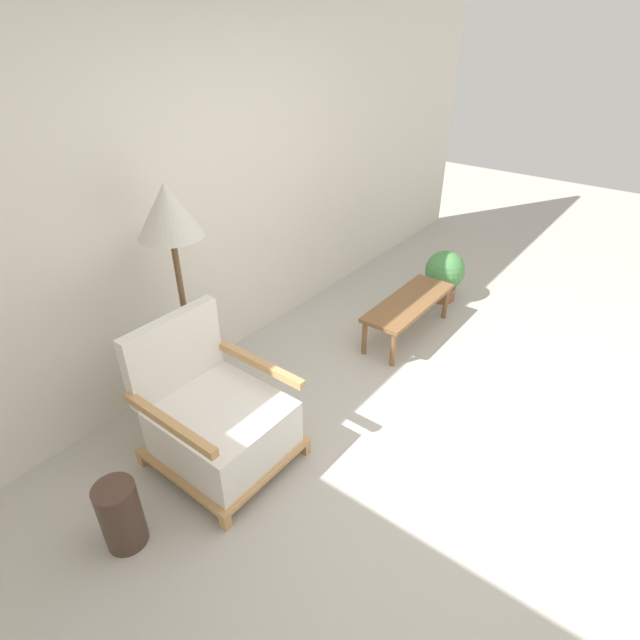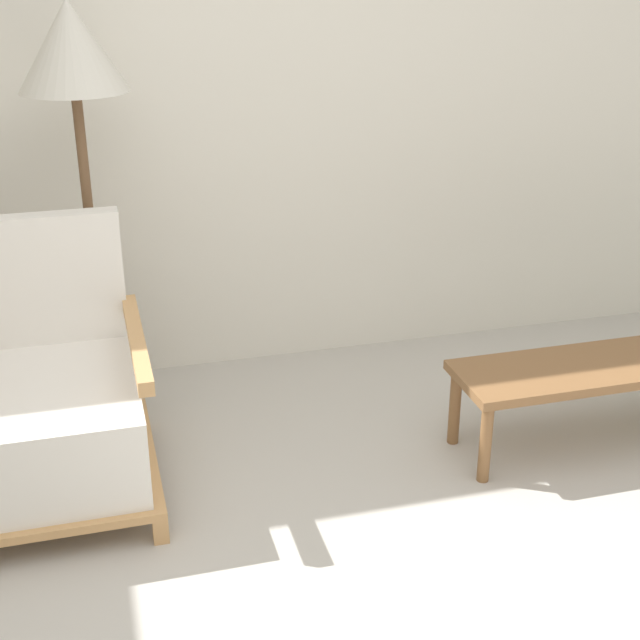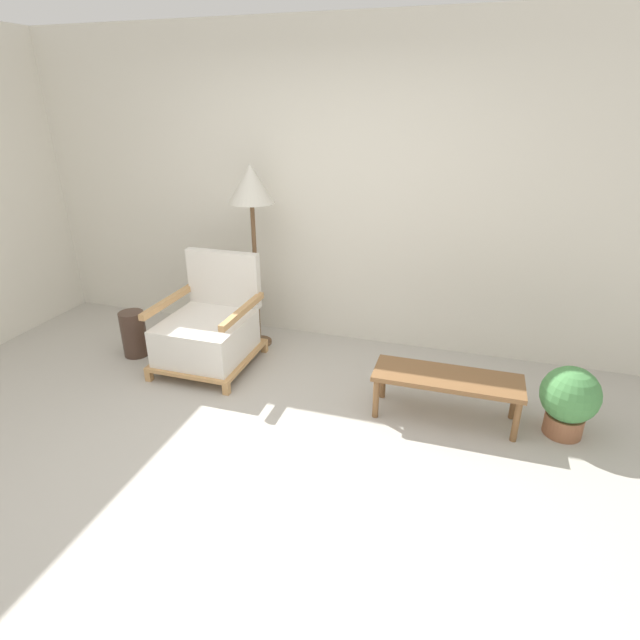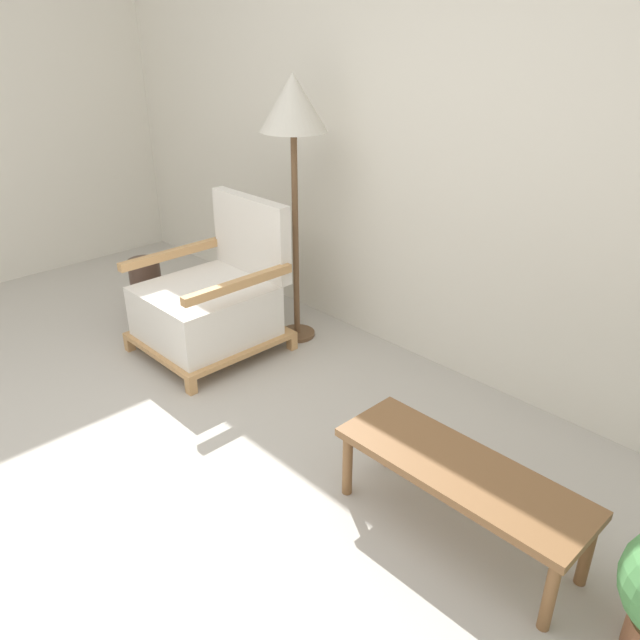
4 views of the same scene
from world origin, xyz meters
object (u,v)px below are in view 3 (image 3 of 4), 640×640
at_px(armchair, 209,330).
at_px(floor_lamp, 251,192).
at_px(coffee_table, 447,381).
at_px(vase, 134,334).
at_px(potted_plant, 569,399).

bearing_deg(armchair, floor_lamp, 64.51).
height_order(coffee_table, vase, vase).
bearing_deg(potted_plant, armchair, 176.30).
xyz_separation_m(coffee_table, potted_plant, (0.79, 0.05, -0.02)).
relative_size(vase, potted_plant, 0.82).
xyz_separation_m(vase, potted_plant, (3.48, -0.13, 0.07)).
xyz_separation_m(floor_lamp, vase, (-0.95, -0.53, -1.19)).
xyz_separation_m(armchair, coffee_table, (1.97, -0.22, -0.02)).
relative_size(coffee_table, vase, 2.49).
xyz_separation_m(armchair, floor_lamp, (0.23, 0.49, 1.08)).
height_order(vase, potted_plant, potted_plant).
distance_m(coffee_table, potted_plant, 0.79).
distance_m(armchair, vase, 0.73).
bearing_deg(floor_lamp, vase, -150.71).
height_order(armchair, coffee_table, armchair).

